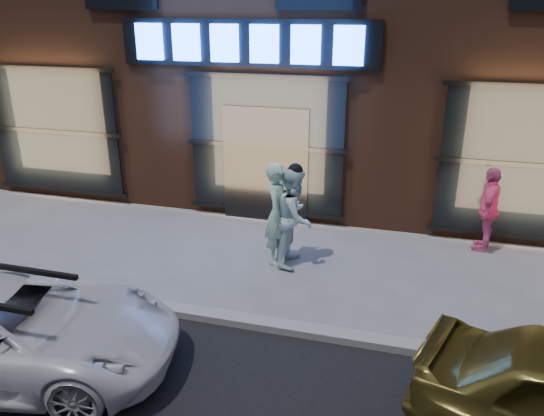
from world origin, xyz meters
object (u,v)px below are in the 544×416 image
(passerby, at_px, (489,209))
(man_bowtie, at_px, (278,214))
(white_suv, at_px, (8,330))
(man_cap, at_px, (294,217))

(passerby, bearing_deg, man_bowtie, -53.24)
(passerby, xyz_separation_m, white_suv, (-6.00, -5.33, -0.22))
(white_suv, bearing_deg, man_cap, -47.02)
(man_bowtie, height_order, man_cap, man_bowtie)
(man_bowtie, bearing_deg, white_suv, 146.64)
(man_cap, xyz_separation_m, passerby, (3.30, 1.50, -0.08))
(man_bowtie, xyz_separation_m, man_cap, (0.29, 0.02, -0.03))
(man_cap, bearing_deg, passerby, -65.12)
(man_cap, distance_m, passerby, 3.62)
(man_bowtie, xyz_separation_m, white_suv, (-2.42, -3.80, -0.33))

